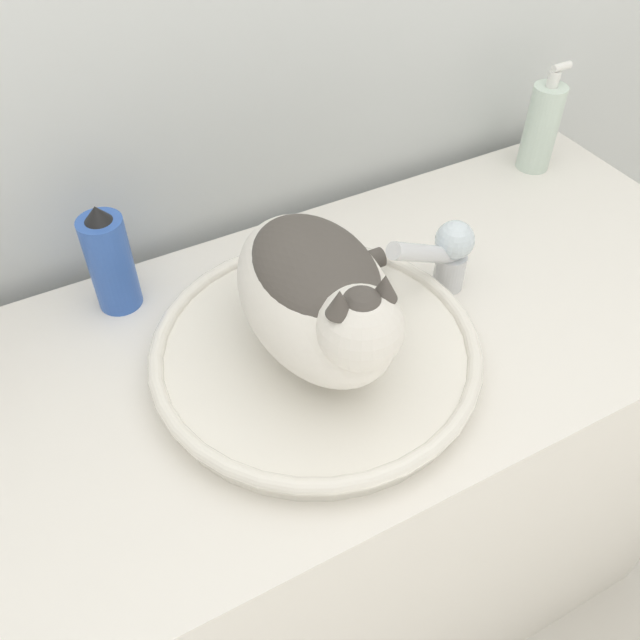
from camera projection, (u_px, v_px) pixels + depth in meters
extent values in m
cube|color=silver|center=(219.00, 6.00, 0.89)|extent=(8.00, 0.05, 2.40)
cube|color=white|center=(332.00, 503.00, 1.22)|extent=(1.28, 0.55, 0.87)
cylinder|color=white|center=(316.00, 356.00, 0.87)|extent=(0.40, 0.40, 0.03)
torus|color=white|center=(316.00, 348.00, 0.86)|extent=(0.42, 0.42, 0.02)
ellipsoid|color=silver|center=(315.00, 297.00, 0.79)|extent=(0.18, 0.27, 0.16)
ellipsoid|color=#47423D|center=(315.00, 269.00, 0.76)|extent=(0.14, 0.20, 0.07)
sphere|color=silver|center=(360.00, 328.00, 0.69)|extent=(0.09, 0.09, 0.09)
sphere|color=#47423D|center=(361.00, 310.00, 0.68)|extent=(0.05, 0.05, 0.05)
cone|color=#47423D|center=(339.00, 302.00, 0.65)|extent=(0.03, 0.03, 0.03)
cone|color=#47423D|center=(385.00, 287.00, 0.67)|extent=(0.03, 0.03, 0.03)
cylinder|color=#47423D|center=(335.00, 273.00, 0.92)|extent=(0.15, 0.03, 0.03)
cylinder|color=silver|center=(449.00, 271.00, 0.97)|extent=(0.04, 0.04, 0.06)
cylinder|color=silver|center=(424.00, 253.00, 0.90)|extent=(0.13, 0.05, 0.09)
sphere|color=silver|center=(455.00, 240.00, 0.93)|extent=(0.05, 0.05, 0.05)
cylinder|color=#335BB7|center=(111.00, 264.00, 0.91)|extent=(0.06, 0.06, 0.14)
cone|color=black|center=(97.00, 214.00, 0.85)|extent=(0.04, 0.04, 0.02)
cylinder|color=silver|center=(541.00, 128.00, 1.16)|extent=(0.06, 0.06, 0.15)
cylinder|color=white|center=(554.00, 79.00, 1.10)|extent=(0.02, 0.02, 0.02)
cylinder|color=white|center=(562.00, 67.00, 1.09)|extent=(0.03, 0.01, 0.01)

